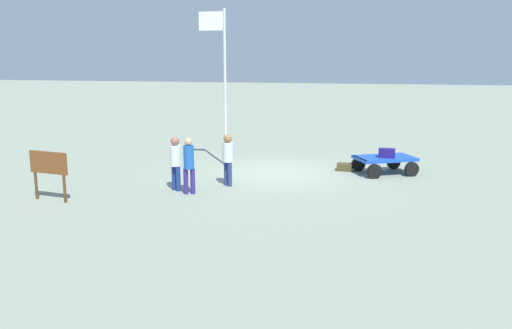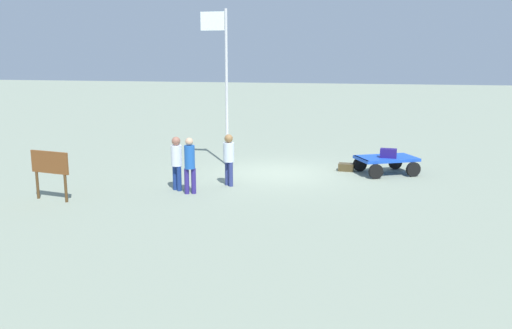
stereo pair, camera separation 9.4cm
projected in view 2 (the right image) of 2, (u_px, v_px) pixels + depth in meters
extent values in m
plane|color=gray|center=(280.00, 173.00, 18.63)|extent=(120.00, 120.00, 0.00)
cube|color=blue|center=(386.00, 158.00, 18.38)|extent=(2.28, 1.94, 0.10)
cube|color=blue|center=(361.00, 160.00, 18.16)|extent=(0.58, 1.04, 0.10)
cylinder|color=black|center=(376.00, 172.00, 17.70)|extent=(0.49, 0.33, 0.49)
cylinder|color=black|center=(360.00, 164.00, 18.86)|extent=(0.49, 0.33, 0.49)
cylinder|color=black|center=(413.00, 169.00, 18.02)|extent=(0.49, 0.33, 0.49)
cylinder|color=black|center=(395.00, 162.00, 19.19)|extent=(0.49, 0.33, 0.49)
cube|color=navy|center=(388.00, 153.00, 18.21)|extent=(0.56, 0.34, 0.31)
cube|color=#493B21|center=(346.00, 167.00, 18.95)|extent=(0.55, 0.39, 0.26)
cylinder|color=navy|center=(231.00, 174.00, 16.67)|extent=(0.14, 0.14, 0.76)
cylinder|color=navy|center=(227.00, 173.00, 16.83)|extent=(0.14, 0.14, 0.76)
cylinder|color=silver|center=(229.00, 152.00, 16.61)|extent=(0.47, 0.47, 0.60)
sphere|color=olive|center=(229.00, 138.00, 16.52)|extent=(0.26, 0.26, 0.26)
cylinder|color=navy|center=(179.00, 179.00, 16.10)|extent=(0.14, 0.14, 0.76)
cylinder|color=navy|center=(175.00, 178.00, 16.24)|extent=(0.14, 0.14, 0.76)
cylinder|color=silver|center=(176.00, 156.00, 16.03)|extent=(0.45, 0.45, 0.62)
sphere|color=#95604D|center=(176.00, 141.00, 15.94)|extent=(0.26, 0.26, 0.26)
cylinder|color=navy|center=(194.00, 181.00, 15.78)|extent=(0.14, 0.14, 0.76)
cylinder|color=navy|center=(187.00, 181.00, 15.76)|extent=(0.14, 0.14, 0.76)
cylinder|color=#1D54AD|center=(190.00, 157.00, 15.63)|extent=(0.39, 0.39, 0.69)
sphere|color=tan|center=(189.00, 142.00, 15.53)|extent=(0.23, 0.23, 0.23)
cylinder|color=silver|center=(227.00, 89.00, 19.36)|extent=(0.10, 0.10, 5.61)
cube|color=white|center=(212.00, 21.00, 18.99)|extent=(0.88, 0.05, 0.65)
cylinder|color=#4C3319|center=(66.00, 188.00, 14.86)|extent=(0.08, 0.08, 0.78)
cylinder|color=#4C3319|center=(38.00, 185.00, 15.24)|extent=(0.08, 0.08, 0.78)
cube|color=brown|center=(50.00, 162.00, 14.91)|extent=(1.26, 0.28, 0.62)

